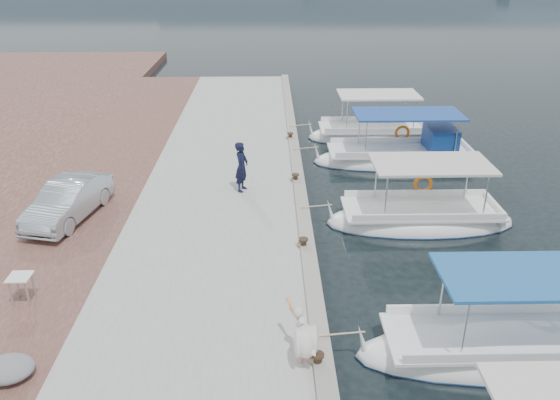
{
  "coord_description": "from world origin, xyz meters",
  "views": [
    {
      "loc": [
        -1.34,
        -12.52,
        8.63
      ],
      "look_at": [
        -1.0,
        3.4,
        1.2
      ],
      "focal_mm": 35.0,
      "sensor_mm": 36.0,
      "label": 1
    }
  ],
  "objects_px": {
    "fishing_caique_c": "(420,220)",
    "fishing_caique_d": "(402,158)",
    "fishing_caique_b": "(520,351)",
    "pelican": "(305,339)",
    "fishing_caique_e": "(372,136)",
    "parked_car": "(68,201)",
    "fisherman": "(242,167)"
  },
  "relations": [
    {
      "from": "fishing_caique_c",
      "to": "fisherman",
      "type": "xyz_separation_m",
      "value": [
        -6.13,
        1.82,
        1.3
      ]
    },
    {
      "from": "fishing_caique_b",
      "to": "fishing_caique_d",
      "type": "xyz_separation_m",
      "value": [
        0.06,
        12.46,
        0.06
      ]
    },
    {
      "from": "fishing_caique_c",
      "to": "fishing_caique_e",
      "type": "distance_m",
      "value": 9.14
    },
    {
      "from": "fishing_caique_d",
      "to": "parked_car",
      "type": "relative_size",
      "value": 1.99
    },
    {
      "from": "fishing_caique_b",
      "to": "fishing_caique_c",
      "type": "distance_m",
      "value": 6.68
    },
    {
      "from": "fisherman",
      "to": "fishing_caique_e",
      "type": "bearing_deg",
      "value": -21.83
    },
    {
      "from": "fishing_caique_c",
      "to": "fisherman",
      "type": "height_order",
      "value": "fisherman"
    },
    {
      "from": "pelican",
      "to": "fisherman",
      "type": "height_order",
      "value": "fisherman"
    },
    {
      "from": "fishing_caique_d",
      "to": "parked_car",
      "type": "bearing_deg",
      "value": -153.7
    },
    {
      "from": "fishing_caique_c",
      "to": "pelican",
      "type": "relative_size",
      "value": 4.46
    },
    {
      "from": "fisherman",
      "to": "fishing_caique_d",
      "type": "bearing_deg",
      "value": -41.69
    },
    {
      "from": "fishing_caique_e",
      "to": "parked_car",
      "type": "distance_m",
      "value": 15.03
    },
    {
      "from": "fishing_caique_b",
      "to": "fisherman",
      "type": "bearing_deg",
      "value": 128.53
    },
    {
      "from": "fishing_caique_b",
      "to": "fishing_caique_c",
      "type": "height_order",
      "value": "same"
    },
    {
      "from": "fishing_caique_e",
      "to": "parked_car",
      "type": "xyz_separation_m",
      "value": [
        -11.65,
        -9.44,
        1.0
      ]
    },
    {
      "from": "pelican",
      "to": "fishing_caique_d",
      "type": "bearing_deg",
      "value": 68.73
    },
    {
      "from": "fishing_caique_d",
      "to": "fisherman",
      "type": "relative_size",
      "value": 4.1
    },
    {
      "from": "fishing_caique_e",
      "to": "parked_car",
      "type": "bearing_deg",
      "value": -140.99
    },
    {
      "from": "parked_car",
      "to": "fishing_caique_b",
      "type": "bearing_deg",
      "value": -14.82
    },
    {
      "from": "fishing_caique_b",
      "to": "parked_car",
      "type": "height_order",
      "value": "fishing_caique_b"
    },
    {
      "from": "fishing_caique_d",
      "to": "fisherman",
      "type": "distance_m",
      "value": 7.99
    },
    {
      "from": "fishing_caique_b",
      "to": "fishing_caique_e",
      "type": "distance_m",
      "value": 15.81
    },
    {
      "from": "fishing_caique_c",
      "to": "fishing_caique_d",
      "type": "relative_size",
      "value": 0.85
    },
    {
      "from": "fishing_caique_d",
      "to": "pelican",
      "type": "xyz_separation_m",
      "value": [
        -5.09,
        -13.08,
        0.89
      ]
    },
    {
      "from": "fishing_caique_b",
      "to": "parked_car",
      "type": "bearing_deg",
      "value": 152.7
    },
    {
      "from": "fishing_caique_b",
      "to": "pelican",
      "type": "bearing_deg",
      "value": -172.95
    },
    {
      "from": "fishing_caique_d",
      "to": "fishing_caique_c",
      "type": "bearing_deg",
      "value": -96.69
    },
    {
      "from": "pelican",
      "to": "parked_car",
      "type": "distance_m",
      "value": 10.07
    },
    {
      "from": "fishing_caique_e",
      "to": "pelican",
      "type": "distance_m",
      "value": 17.02
    },
    {
      "from": "fishing_caique_d",
      "to": "parked_car",
      "type": "xyz_separation_m",
      "value": [
        -12.37,
        -6.11,
        0.94
      ]
    },
    {
      "from": "fishing_caique_e",
      "to": "fisherman",
      "type": "bearing_deg",
      "value": -129.84
    },
    {
      "from": "fishing_caique_d",
      "to": "fishing_caique_e",
      "type": "xyz_separation_m",
      "value": [
        -0.71,
        3.33,
        -0.06
      ]
    }
  ]
}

